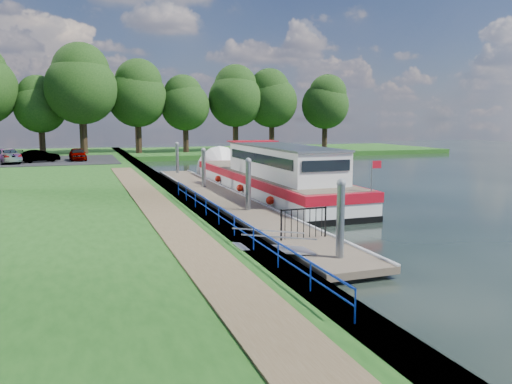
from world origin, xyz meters
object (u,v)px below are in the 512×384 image
object	(u,v)px
car_b	(39,156)
car_c	(5,156)
pontoon	(223,200)
car_a	(78,154)
barge	(264,177)

from	to	relation	value
car_b	car_c	world-z (taller)	car_c
pontoon	car_a	world-z (taller)	car_a
car_c	car_a	bearing A→B (deg)	166.05
pontoon	car_a	bearing A→B (deg)	107.78
barge	car_c	bearing A→B (deg)	131.20
pontoon	barge	xyz separation A→B (m)	(3.60, 2.78, 0.90)
car_a	car_c	distance (m)	6.31
car_c	car_b	bearing A→B (deg)	160.61
car_a	car_b	world-z (taller)	car_a
car_c	pontoon	bearing A→B (deg)	96.45
car_b	car_c	bearing A→B (deg)	71.78
car_a	barge	bearing A→B (deg)	-66.39
car_a	car_c	size ratio (longest dim) A/B	0.78
barge	car_a	size ratio (longest dim) A/B	5.85
car_a	pontoon	bearing A→B (deg)	-76.66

